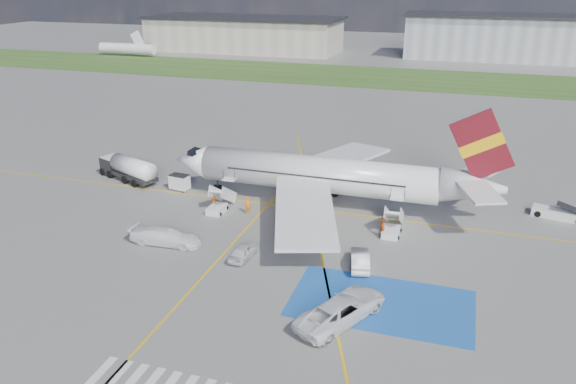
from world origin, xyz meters
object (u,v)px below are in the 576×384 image
van_white_a (342,306)px  gpu_cart (180,183)px  airliner (331,176)px  car_silver_a (244,251)px  fuel_tanker (128,170)px  car_silver_b (360,259)px  belt_loader (560,214)px  van_white_b (165,234)px

van_white_a → gpu_cart: bearing=-13.2°
airliner → car_silver_a: size_ratio=9.27×
fuel_tanker → car_silver_b: (31.17, -12.87, -0.54)m
fuel_tanker → car_silver_a: bearing=-12.6°
belt_loader → van_white_a: (-17.68, -24.84, 0.76)m
belt_loader → car_silver_b: (-17.89, -16.55, 0.32)m
airliner → belt_loader: (23.66, 3.72, -2.97)m
belt_loader → car_silver_a: bearing=-135.2°
car_silver_b → van_white_a: size_ratio=0.71×
belt_loader → car_silver_a: (-28.13, -18.09, 0.26)m
belt_loader → car_silver_a: 33.44m
fuel_tanker → belt_loader: fuel_tanker is taller
car_silver_a → van_white_a: van_white_a is taller
airliner → car_silver_a: 15.29m
gpu_cart → car_silver_b: size_ratio=0.54×
airliner → belt_loader: airliner is taller
van_white_a → van_white_b: 19.79m
van_white_b → fuel_tanker: bearing=39.8°
car_silver_a → van_white_b: van_white_b is taller
gpu_cart → belt_loader: size_ratio=0.42×
car_silver_a → car_silver_b: car_silver_b is taller
belt_loader → fuel_tanker: bearing=-163.7°
airliner → gpu_cart: 18.11m
car_silver_a → van_white_a: size_ratio=0.63×
gpu_cart → fuel_tanker: bearing=-179.1°
gpu_cart → car_silver_b: 26.47m
airliner → car_silver_a: bearing=-107.3°
car_silver_b → van_white_b: bearing=-9.0°
airliner → fuel_tanker: bearing=179.9°
van_white_a → van_white_b: van_white_a is taller
car_silver_b → van_white_a: van_white_a is taller
fuel_tanker → belt_loader: (49.06, 3.68, -0.85)m
fuel_tanker → gpu_cart: size_ratio=3.75×
van_white_a → van_white_b: bearing=6.0°
gpu_cart → car_silver_a: (13.43, -13.37, -0.17)m
car_silver_a → van_white_a: (10.45, -6.75, 0.50)m
fuel_tanker → car_silver_a: fuel_tanker is taller
airliner → gpu_cart: bearing=-176.8°
belt_loader → van_white_b: (-36.17, -17.78, 0.60)m
belt_loader → car_silver_b: bearing=-125.2°
car_silver_a → fuel_tanker: bearing=-30.2°
car_silver_a → car_silver_b: 10.35m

